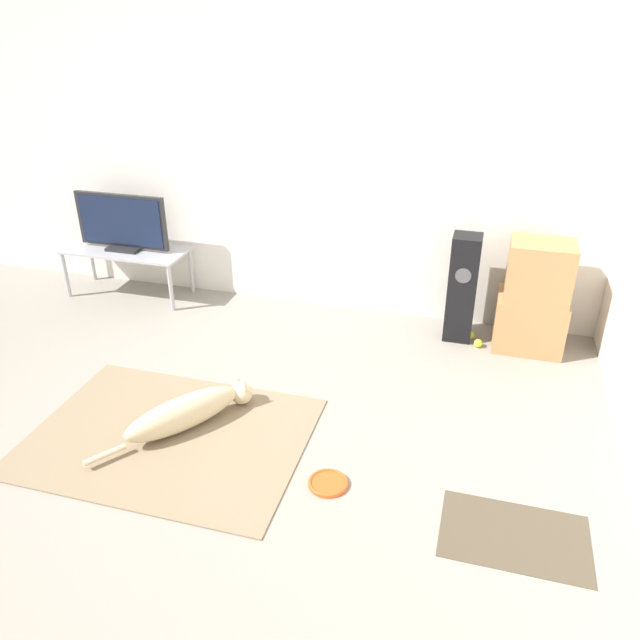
{
  "coord_description": "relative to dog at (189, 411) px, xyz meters",
  "views": [
    {
      "loc": [
        1.63,
        -2.77,
        2.45
      ],
      "look_at": [
        0.59,
        0.93,
        0.45
      ],
      "focal_mm": 35.0,
      "sensor_mm": 36.0,
      "label": 1
    }
  ],
  "objects": [
    {
      "name": "ground_plane",
      "position": [
        0.04,
        -0.11,
        -0.12
      ],
      "size": [
        12.0,
        12.0,
        0.0
      ],
      "primitive_type": "plane",
      "color": "gray"
    },
    {
      "name": "wall_back",
      "position": [
        0.04,
        1.99,
        1.16
      ],
      "size": [
        8.0,
        0.06,
        2.55
      ],
      "color": "silver",
      "rests_on": "ground_plane"
    },
    {
      "name": "area_rug",
      "position": [
        -0.08,
        -0.13,
        -0.11
      ],
      "size": [
        1.7,
        1.27,
        0.01
      ],
      "color": "#847056",
      "rests_on": "ground_plane"
    },
    {
      "name": "dog",
      "position": [
        0.0,
        0.0,
        0.0
      ],
      "size": [
        0.71,
        0.97,
        0.22
      ],
      "color": "beige",
      "rests_on": "area_rug"
    },
    {
      "name": "frisbee",
      "position": [
        0.99,
        -0.28,
        -0.11
      ],
      "size": [
        0.23,
        0.23,
        0.03
      ],
      "color": "#DB511E",
      "rests_on": "ground_plane"
    },
    {
      "name": "cardboard_box_lower",
      "position": [
        2.08,
        1.66,
        0.1
      ],
      "size": [
        0.52,
        0.4,
        0.43
      ],
      "color": "#A87A4C",
      "rests_on": "ground_plane"
    },
    {
      "name": "cardboard_box_upper",
      "position": [
        2.09,
        1.64,
        0.53
      ],
      "size": [
        0.46,
        0.35,
        0.44
      ],
      "color": "#A87A4C",
      "rests_on": "cardboard_box_lower"
    },
    {
      "name": "floor_speaker",
      "position": [
        1.55,
        1.66,
        0.31
      ],
      "size": [
        0.22,
        0.22,
        0.86
      ],
      "color": "black",
      "rests_on": "ground_plane"
    },
    {
      "name": "tv_stand",
      "position": [
        -1.41,
        1.68,
        0.27
      ],
      "size": [
        1.1,
        0.46,
        0.44
      ],
      "color": "#A8A8AD",
      "rests_on": "ground_plane"
    },
    {
      "name": "tv",
      "position": [
        -1.41,
        1.68,
        0.57
      ],
      "size": [
        0.85,
        0.2,
        0.5
      ],
      "color": "#232326",
      "rests_on": "tv_stand"
    },
    {
      "name": "tennis_ball_by_boxes",
      "position": [
        1.65,
        1.66,
        -0.09
      ],
      "size": [
        0.07,
        0.07,
        0.07
      ],
      "color": "#C6E033",
      "rests_on": "ground_plane"
    },
    {
      "name": "tennis_ball_near_speaker",
      "position": [
        1.72,
        1.54,
        -0.09
      ],
      "size": [
        0.07,
        0.07,
        0.07
      ],
      "color": "#C6E033",
      "rests_on": "ground_plane"
    },
    {
      "name": "door_mat",
      "position": [
        2.01,
        -0.39,
        -0.12
      ],
      "size": [
        0.75,
        0.48,
        0.01
      ],
      "color": "#4C4233",
      "rests_on": "ground_plane"
    }
  ]
}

